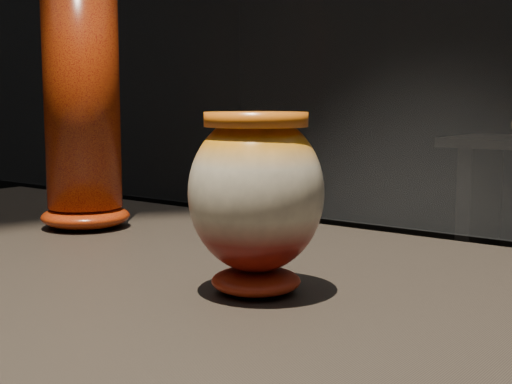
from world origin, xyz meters
The scene contains 2 objects.
main_vase centered at (0.02, -0.01, 1.01)m, with size 0.15×0.15×0.20m.
tall_vase centered at (-0.44, 0.14, 1.12)m, with size 0.18×0.18×0.45m.
Camera 1 is at (0.47, -0.60, 1.11)m, focal length 50.00 mm.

